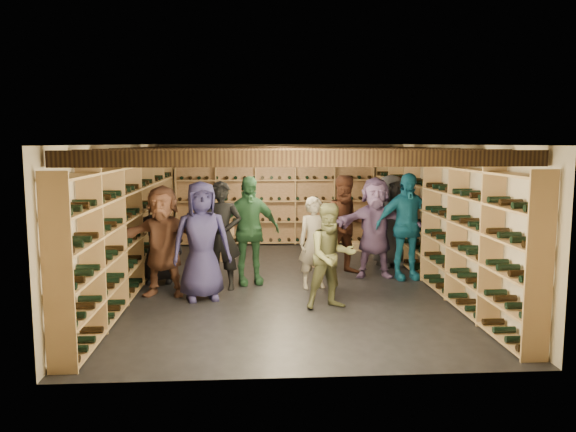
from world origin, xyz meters
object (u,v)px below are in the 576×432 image
(person_6, at_px, (202,241))
(person_10, at_px, (248,230))
(person_7, at_px, (315,243))
(person_8, at_px, (346,225))
(person_11, at_px, (375,227))
(person_12, at_px, (390,220))
(crate_loose, at_px, (360,246))
(crate_stack_right, at_px, (319,258))
(person_1, at_px, (222,236))
(person_5, at_px, (163,241))
(crate_stack_left, at_px, (221,244))
(person_2, at_px, (331,256))
(person_4, at_px, (406,226))
(person_0, at_px, (159,237))

(person_6, height_order, person_10, person_10)
(person_7, bearing_deg, person_8, 47.25)
(person_11, xyz_separation_m, person_12, (0.52, 0.94, -0.01))
(person_6, xyz_separation_m, person_11, (3.01, 1.28, -0.01))
(crate_loose, bearing_deg, person_8, -107.14)
(person_7, bearing_deg, crate_stack_right, 73.17)
(person_1, height_order, person_5, person_1)
(crate_loose, bearing_deg, crate_stack_right, -124.79)
(person_8, bearing_deg, person_11, -35.65)
(crate_stack_right, xyz_separation_m, person_5, (-2.73, -1.97, 0.71))
(crate_stack_left, bearing_deg, person_5, -105.55)
(crate_loose, bearing_deg, person_11, -95.18)
(person_8, bearing_deg, person_7, -131.33)
(person_2, relative_size, person_11, 0.86)
(person_2, distance_m, person_4, 2.35)
(crate_stack_right, height_order, person_1, person_1)
(crate_stack_left, relative_size, crate_loose, 1.36)
(crate_loose, bearing_deg, person_7, -113.13)
(person_6, relative_size, person_10, 0.99)
(crate_stack_left, distance_m, person_8, 2.85)
(person_0, height_order, person_5, person_5)
(crate_stack_left, height_order, person_12, person_12)
(person_2, bearing_deg, crate_stack_left, 103.51)
(person_4, xyz_separation_m, person_8, (-1.00, 0.46, -0.03))
(crate_stack_right, bearing_deg, crate_stack_left, 159.08)
(crate_stack_left, distance_m, crate_stack_right, 2.12)
(crate_stack_left, distance_m, person_0, 2.14)
(person_0, height_order, person_6, person_6)
(crate_loose, xyz_separation_m, person_6, (-3.24, -3.86, 0.84))
(person_1, distance_m, person_7, 1.55)
(person_2, height_order, person_6, person_6)
(crate_stack_left, bearing_deg, person_0, -117.36)
(person_2, xyz_separation_m, person_5, (-2.58, 0.88, 0.10))
(person_1, distance_m, person_4, 3.28)
(person_11, bearing_deg, crate_stack_left, 154.96)
(person_4, distance_m, person_12, 1.12)
(person_11, bearing_deg, person_6, -151.57)
(person_5, relative_size, person_8, 0.96)
(crate_loose, height_order, person_12, person_12)
(person_11, bearing_deg, person_7, -143.08)
(crate_stack_right, height_order, person_5, person_5)
(person_4, height_order, person_6, person_4)
(crate_stack_right, height_order, person_7, person_7)
(person_5, bearing_deg, person_1, 27.06)
(person_7, bearing_deg, person_6, -170.68)
(person_4, xyz_separation_m, person_10, (-2.81, -0.17, -0.02))
(crate_stack_left, height_order, person_7, person_7)
(crate_stack_left, bearing_deg, person_2, -63.18)
(person_2, bearing_deg, person_6, 148.86)
(person_11, bearing_deg, person_2, -113.84)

